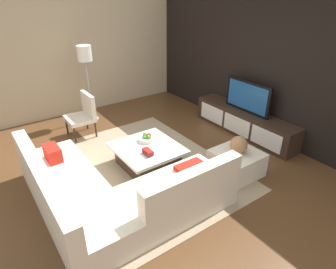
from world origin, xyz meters
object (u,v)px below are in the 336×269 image
at_px(media_console, 244,122).
at_px(coffee_table, 148,156).
at_px(book_stack, 148,152).
at_px(fruit_bowl, 147,138).
at_px(decorative_ball, 239,145).
at_px(floor_lamp, 85,59).
at_px(ottoman, 236,163).
at_px(television, 248,97).
at_px(sectional_couch, 110,193).
at_px(accent_chair_near, 84,113).

distance_m(media_console, coffee_table, 2.30).
bearing_deg(book_stack, coffee_table, 150.77).
bearing_deg(fruit_bowl, decorative_ball, 38.78).
bearing_deg(decorative_ball, floor_lamp, -162.49).
bearing_deg(ottoman, television, 127.03).
relative_size(coffee_table, ottoman, 1.53).
relative_size(coffee_table, decorative_ball, 3.83).
distance_m(sectional_couch, book_stack, 0.97).
relative_size(sectional_couch, accent_chair_near, 2.88).
height_order(accent_chair_near, fruit_bowl, accent_chair_near).
distance_m(accent_chair_near, decorative_ball, 3.16).
bearing_deg(sectional_couch, coffee_table, 122.37).
relative_size(sectional_couch, coffee_table, 2.34).
xyz_separation_m(ottoman, book_stack, (-0.81, -1.19, 0.22)).
bearing_deg(book_stack, television, 92.82).
distance_m(floor_lamp, decorative_ball, 3.70).
bearing_deg(coffee_table, decorative_ball, 46.31).
relative_size(media_console, fruit_bowl, 8.47).
relative_size(television, ottoman, 1.53).
bearing_deg(floor_lamp, media_console, 42.60).
xyz_separation_m(media_console, book_stack, (0.12, -2.42, 0.17)).
bearing_deg(floor_lamp, coffee_table, 0.27).
distance_m(media_console, ottoman, 1.53).
bearing_deg(sectional_couch, television, 99.09).
height_order(media_console, sectional_couch, sectional_couch).
height_order(coffee_table, fruit_bowl, fruit_bowl).
bearing_deg(floor_lamp, book_stack, -2.42).
distance_m(television, coffee_table, 2.38).
bearing_deg(media_console, decorative_ball, -52.96).
height_order(accent_chair_near, book_stack, accent_chair_near).
bearing_deg(floor_lamp, television, 42.60).
bearing_deg(decorative_ball, book_stack, -123.98).
bearing_deg(television, fruit_bowl, -97.30).
height_order(decorative_ball, book_stack, decorative_ball).
distance_m(media_console, fruit_bowl, 2.22).
xyz_separation_m(ottoman, fruit_bowl, (-1.21, -0.97, 0.23)).
xyz_separation_m(media_console, coffee_table, (-0.10, -2.30, -0.05)).
relative_size(sectional_couch, decorative_ball, 8.94).
relative_size(ottoman, book_stack, 3.25).
bearing_deg(book_stack, sectional_couch, -64.81).
distance_m(media_console, floor_lamp, 3.60).
distance_m(media_console, television, 0.56).
height_order(television, coffee_table, television).
height_order(television, fruit_bowl, television).
xyz_separation_m(accent_chair_near, floor_lamp, (-0.65, 0.40, 0.91)).
distance_m(media_console, accent_chair_near, 3.30).
height_order(sectional_couch, book_stack, sectional_couch).
distance_m(fruit_bowl, book_stack, 0.46).
bearing_deg(ottoman, floor_lamp, -162.49).
distance_m(ottoman, book_stack, 1.46).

